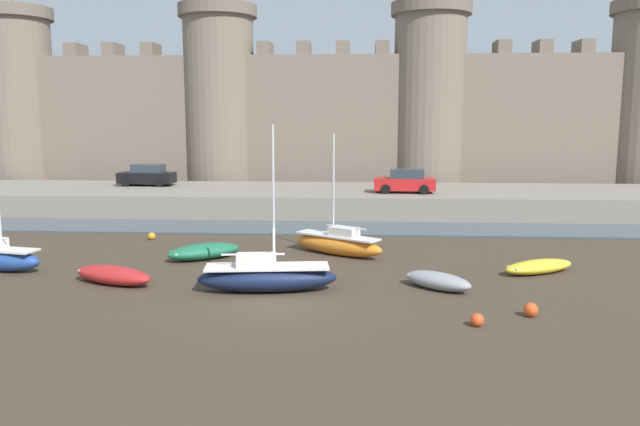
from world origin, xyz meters
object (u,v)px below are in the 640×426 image
at_px(sailboat_midflat_centre, 267,276).
at_px(rowboat_near_channel_right, 438,280).
at_px(mooring_buoy_near_shore, 477,320).
at_px(car_quay_west, 405,181).
at_px(rowboat_near_channel_left, 113,275).
at_px(rowboat_midflat_left, 204,251).
at_px(mooring_buoy_mid_mud, 152,236).
at_px(mooring_buoy_near_channel, 531,310).
at_px(car_quay_east, 147,175).
at_px(rowboat_foreground_right, 539,266).
at_px(sailboat_foreground_centre, 338,243).

height_order(sailboat_midflat_centre, rowboat_near_channel_right, sailboat_midflat_centre).
height_order(rowboat_near_channel_right, mooring_buoy_near_shore, rowboat_near_channel_right).
bearing_deg(car_quay_west, sailboat_midflat_centre, -109.18).
relative_size(rowboat_near_channel_left, rowboat_midflat_left, 1.05).
bearing_deg(car_quay_west, mooring_buoy_mid_mud, -147.08).
bearing_deg(rowboat_midflat_left, mooring_buoy_mid_mud, 132.06).
distance_m(sailboat_midflat_centre, rowboat_near_channel_right, 6.71).
distance_m(mooring_buoy_mid_mud, car_quay_west, 17.44).
distance_m(mooring_buoy_near_channel, car_quay_east, 33.27).
distance_m(rowboat_foreground_right, mooring_buoy_near_channel, 6.40).
bearing_deg(mooring_buoy_near_shore, car_quay_west, 91.74).
bearing_deg(car_quay_west, rowboat_foreground_right, -73.45).
bearing_deg(rowboat_midflat_left, sailboat_midflat_centre, -54.62).
bearing_deg(rowboat_foreground_right, sailboat_midflat_centre, -162.63).
xyz_separation_m(sailboat_midflat_centre, rowboat_near_channel_right, (6.67, 0.72, -0.25)).
relative_size(mooring_buoy_near_channel, mooring_buoy_near_shore, 1.11).
bearing_deg(rowboat_midflat_left, mooring_buoy_near_channel, -30.89).
bearing_deg(rowboat_foreground_right, sailboat_foreground_centre, 160.50).
bearing_deg(rowboat_near_channel_right, rowboat_near_channel_left, -179.92).
relative_size(rowboat_midflat_left, rowboat_near_channel_right, 1.28).
relative_size(rowboat_foreground_right, mooring_buoy_near_channel, 7.57).
height_order(rowboat_near_channel_left, car_quay_west, car_quay_west).
relative_size(car_quay_west, car_quay_east, 1.00).
bearing_deg(mooring_buoy_near_channel, rowboat_foreground_right, 72.13).
relative_size(sailboat_midflat_centre, rowboat_near_channel_right, 2.20).
bearing_deg(rowboat_near_channel_right, sailboat_foreground_centre, 124.74).
xyz_separation_m(rowboat_near_channel_right, mooring_buoy_near_shore, (0.72, -4.38, -0.14)).
relative_size(sailboat_foreground_centre, mooring_buoy_mid_mud, 14.55).
relative_size(sailboat_midflat_centre, rowboat_midflat_left, 1.72).
bearing_deg(rowboat_midflat_left, car_quay_west, 52.97).
relative_size(rowboat_midflat_left, car_quay_east, 0.90).
height_order(rowboat_near_channel_left, rowboat_midflat_left, rowboat_midflat_left).
relative_size(rowboat_midflat_left, mooring_buoy_near_shore, 8.51).
bearing_deg(sailboat_midflat_centre, rowboat_midflat_left, 125.38).
relative_size(mooring_buoy_mid_mud, car_quay_west, 0.10).
distance_m(sailboat_foreground_centre, rowboat_midflat_left, 6.47).
relative_size(mooring_buoy_near_shore, car_quay_east, 0.11).
relative_size(rowboat_near_channel_left, car_quay_west, 0.94).
bearing_deg(sailboat_foreground_centre, rowboat_near_channel_right, -55.26).
bearing_deg(sailboat_foreground_centre, rowboat_foreground_right, -19.50).
height_order(car_quay_west, car_quay_east, same).
xyz_separation_m(sailboat_foreground_centre, mooring_buoy_near_channel, (6.85, -9.21, -0.34)).
relative_size(mooring_buoy_mid_mud, mooring_buoy_near_channel, 0.83).
bearing_deg(car_quay_east, mooring_buoy_near_channel, -49.10).
xyz_separation_m(mooring_buoy_mid_mud, mooring_buoy_near_channel, (17.22, -12.37, 0.04)).
distance_m(rowboat_foreground_right, mooring_buoy_near_shore, 8.23).
distance_m(rowboat_near_channel_right, car_quay_west, 18.62).
distance_m(rowboat_foreground_right, rowboat_near_channel_left, 17.95).
height_order(rowboat_near_channel_right, mooring_buoy_mid_mud, rowboat_near_channel_right).
bearing_deg(mooring_buoy_mid_mud, mooring_buoy_near_shore, -41.53).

